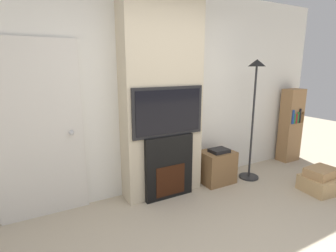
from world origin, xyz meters
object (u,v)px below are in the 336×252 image
media_stand (217,166)px  bookshelf (291,125)px  box_stack (320,181)px  fireplace (168,167)px  floor_lamp (254,99)px  television (168,112)px

media_stand → bookshelf: size_ratio=0.40×
box_stack → fireplace: bearing=154.8°
media_stand → bookshelf: bookshelf is taller
bookshelf → media_stand: bearing=-176.2°
fireplace → box_stack: bearing=-25.2°
floor_lamp → bookshelf: bearing=11.0°
television → box_stack: television is taller
television → fireplace: bearing=90.0°
television → media_stand: television is taller
box_stack → bookshelf: bearing=55.8°
fireplace → box_stack: 2.13m
floor_lamp → bookshelf: floor_lamp is taller
floor_lamp → media_stand: size_ratio=3.39×
television → box_stack: size_ratio=2.02×
bookshelf → television: bearing=-176.6°
fireplace → bookshelf: 2.64m
floor_lamp → media_stand: 1.13m
fireplace → television: 0.73m
fireplace → television: (0.00, -0.00, 0.73)m
fireplace → television: television is taller
box_stack → media_stand: 1.41m
floor_lamp → media_stand: floor_lamp is taller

